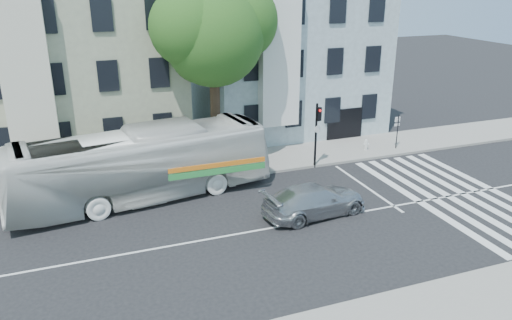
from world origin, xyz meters
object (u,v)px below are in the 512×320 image
bus (141,165)px  traffic_signal (317,127)px  sedan (315,200)px  fire_hydrant (366,144)px

bus → traffic_signal: bearing=-94.0°
bus → sedan: size_ratio=2.55×
bus → sedan: bus is taller
sedan → traffic_signal: traffic_signal is taller
traffic_signal → fire_hydrant: traffic_signal is taller
traffic_signal → fire_hydrant: (4.27, 1.44, -1.97)m
bus → traffic_signal: 10.05m
sedan → traffic_signal: (2.77, 5.39, 1.74)m
bus → fire_hydrant: (14.27, 2.18, -1.30)m
traffic_signal → fire_hydrant: 4.92m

